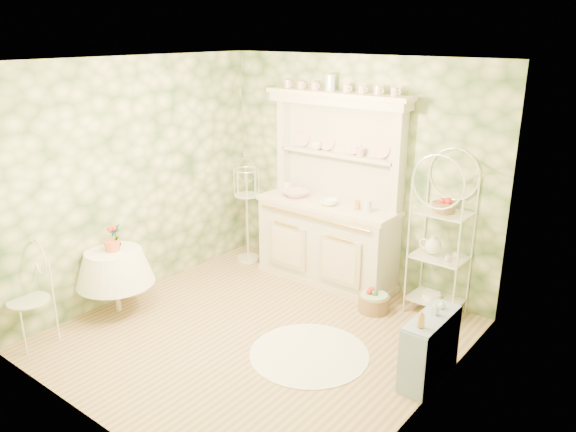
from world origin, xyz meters
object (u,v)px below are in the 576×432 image
Objects in this scene: round_table at (116,281)px; floor_basket at (374,301)px; bakers_rack at (441,238)px; birdcage_stand at (247,210)px; cafe_chair at (29,307)px; kitchen_dresser at (328,192)px; side_shelf at (430,347)px.

round_table reaches higher than floor_basket.
birdcage_stand is at bearing -174.76° from bakers_rack.
bakers_rack is at bearing 37.73° from round_table.
cafe_chair is 3.55m from floor_basket.
birdcage_stand reaches higher than floor_basket.
kitchen_dresser is 6.08× the size of floor_basket.
kitchen_dresser is at bearing 72.76° from cafe_chair.
floor_basket is (-0.54, -0.40, -0.74)m from bakers_rack.
floor_basket is at bearing 144.02° from side_shelf.
kitchen_dresser is 1.43m from bakers_rack.
floor_basket is at bearing 57.65° from cafe_chair.
bakers_rack is at bearing 2.58° from kitchen_dresser.
round_table is at bearing -123.20° from kitchen_dresser.
side_shelf is at bearing -31.37° from kitchen_dresser.
round_table is 0.95× the size of cafe_chair.
cafe_chair is at bearing -131.91° from bakers_rack.
bakers_rack is 1.00m from floor_basket.
bakers_rack reaches higher than cafe_chair.
cafe_chair is at bearing -97.71° from round_table.
floor_basket is at bearing -21.03° from kitchen_dresser.
side_shelf is 1.31m from floor_basket.
kitchen_dresser is 3.42m from cafe_chair.
kitchen_dresser reaches higher than side_shelf.
birdcage_stand reaches higher than round_table.
kitchen_dresser is at bearing 158.97° from floor_basket.
cafe_chair reaches higher than side_shelf.
bakers_rack is 2.35× the size of side_shelf.
cafe_chair reaches higher than round_table.
kitchen_dresser reaches higher than floor_basket.
birdcage_stand is (0.16, 1.97, 0.35)m from round_table.
cafe_chair is 2.91m from birdcage_stand.
cafe_chair is (-2.88, -3.05, -0.49)m from bakers_rack.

